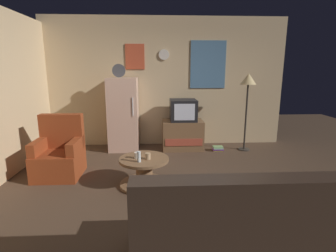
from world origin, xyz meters
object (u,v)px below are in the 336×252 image
coffee_table (144,172)px  mug_ceramic_tan (148,156)px  tv_stand (183,135)px  fridge (123,114)px  crt_tv (183,110)px  wine_glass (139,157)px  couch (234,234)px  mug_ceramic_white (137,155)px  standing_lamp (248,85)px  armchair (60,155)px  book_stack (218,148)px

coffee_table → mug_ceramic_tan: bearing=-38.4°
tv_stand → fridge: bearing=177.3°
fridge → crt_tv: fridge is taller
wine_glass → mug_ceramic_tan: wine_glass is taller
mug_ceramic_tan → couch: size_ratio=0.05×
crt_tv → coffee_table: bearing=-113.3°
wine_glass → coffee_table: bearing=67.8°
mug_ceramic_white → standing_lamp: bearing=37.1°
wine_glass → couch: size_ratio=0.09×
fridge → coffee_table: 1.95m
standing_lamp → couch: (-1.21, -3.26, -1.05)m
mug_ceramic_white → mug_ceramic_tan: 0.16m
tv_stand → couch: size_ratio=0.49×
standing_lamp → wine_glass: standing_lamp is taller
tv_stand → armchair: bearing=-148.8°
fridge → coffee_table: size_ratio=2.46×
armchair → couch: 3.04m
tv_stand → crt_tv: 0.53m
book_stack → standing_lamp: bearing=4.6°
tv_stand → mug_ceramic_white: 1.95m
wine_glass → mug_ceramic_white: 0.16m
crt_tv → standing_lamp: (1.29, -0.13, 0.52)m
coffee_table → book_stack: (1.47, 1.57, -0.16)m
tv_stand → wine_glass: tv_stand is taller
crt_tv → armchair: bearing=-148.8°
coffee_table → mug_ceramic_white: size_ratio=8.00×
coffee_table → armchair: (-1.37, 0.46, 0.13)m
fridge → couch: bearing=-69.1°
standing_lamp → armchair: bearing=-161.4°
book_stack → mug_ceramic_white: bearing=-135.0°
standing_lamp → couch: bearing=-110.4°
wine_glass → mug_ceramic_white: wine_glass is taller
crt_tv → wine_glass: size_ratio=3.60×
standing_lamp → coffee_table: 2.84m
mug_ceramic_tan → couch: (0.77, -1.60, -0.15)m
coffee_table → tv_stand: bearing=66.8°
fridge → mug_ceramic_tan: bearing=-73.5°
wine_glass → fridge: bearing=102.3°
tv_stand → coffee_table: bearing=-113.2°
mug_ceramic_white → couch: (0.92, -1.64, -0.15)m
fridge → mug_ceramic_tan: size_ratio=19.67×
crt_tv → wine_glass: bearing=-113.2°
wine_glass → book_stack: wine_glass is taller
tv_stand → crt_tv: size_ratio=1.56×
standing_lamp → mug_ceramic_white: bearing=-142.9°
crt_tv → armchair: (-2.12, -1.28, -0.50)m
crt_tv → mug_ceramic_white: size_ratio=6.00×
coffee_table → couch: (0.82, -1.65, 0.10)m
tv_stand → book_stack: 0.79m
mug_ceramic_tan → armchair: size_ratio=0.09×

